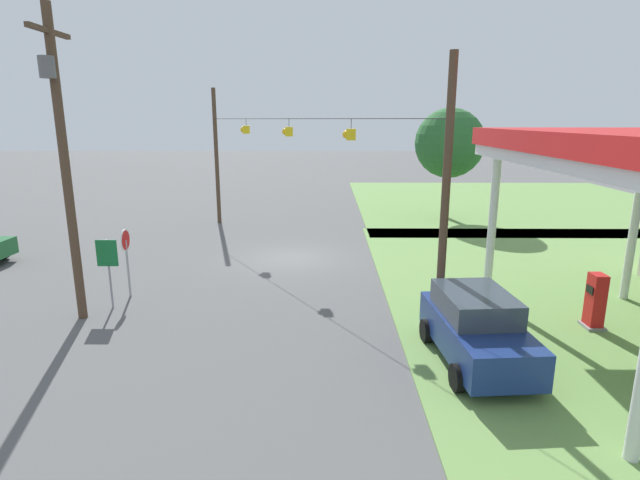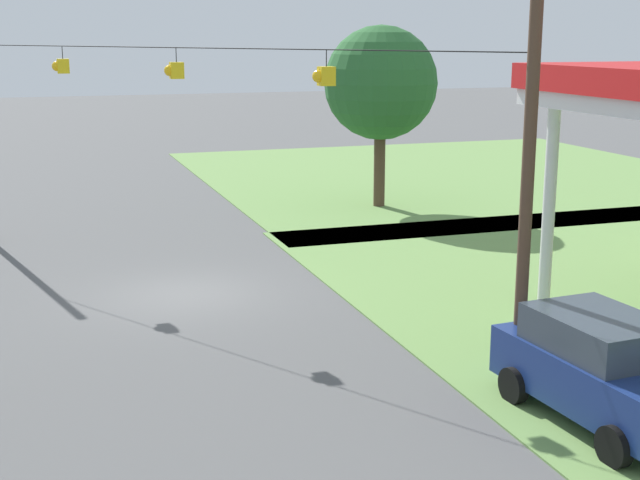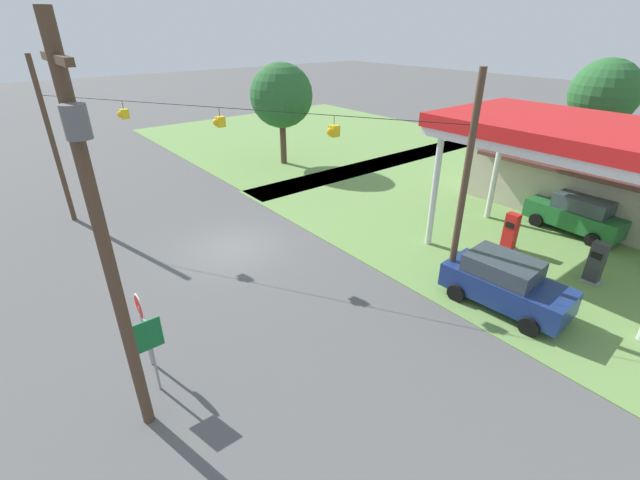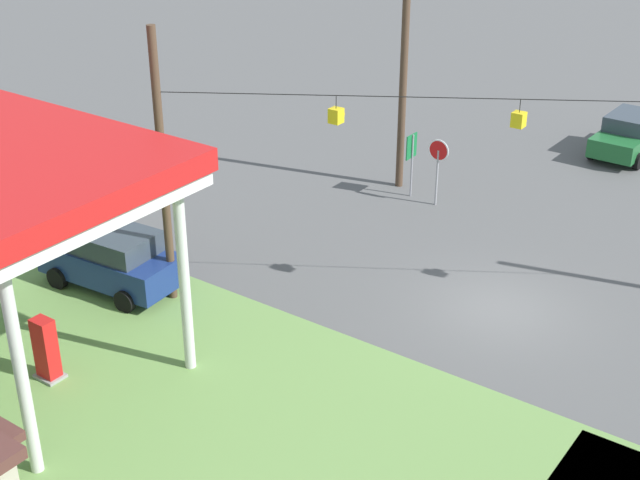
% 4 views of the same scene
% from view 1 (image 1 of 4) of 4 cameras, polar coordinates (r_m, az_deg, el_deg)
% --- Properties ---
extents(ground_plane, '(160.00, 160.00, 0.00)m').
position_cam_1_polar(ground_plane, '(23.12, -3.35, -2.11)').
color(ground_plane, '#565656').
extents(grass_verge_opposite_corner, '(24.00, 24.00, 0.04)m').
position_cam_1_polar(grass_verge_opposite_corner, '(41.30, 21.10, 4.03)').
color(grass_verge_opposite_corner, '#6B934C').
rests_on(grass_verge_opposite_corner, ground).
extents(fuel_pump_near, '(0.71, 0.56, 1.74)m').
position_cam_1_polar(fuel_pump_near, '(17.44, 28.92, -6.30)').
color(fuel_pump_near, gray).
rests_on(fuel_pump_near, ground).
extents(car_at_pumps_front, '(4.47, 2.37, 1.89)m').
position_cam_1_polar(car_at_pumps_front, '(13.84, 17.42, -9.54)').
color(car_at_pumps_front, navy).
rests_on(car_at_pumps_front, ground).
extents(stop_sign_roadside, '(0.80, 0.08, 2.50)m').
position_cam_1_polar(stop_sign_roadside, '(19.02, -21.29, -0.86)').
color(stop_sign_roadside, '#99999E').
rests_on(stop_sign_roadside, ground).
extents(route_sign, '(0.10, 0.70, 2.40)m').
position_cam_1_polar(route_sign, '(18.06, -23.10, -2.10)').
color(route_sign, gray).
rests_on(route_sign, ground).
extents(utility_pole_main, '(2.20, 0.44, 9.50)m').
position_cam_1_polar(utility_pole_main, '(16.98, -27.33, 8.94)').
color(utility_pole_main, '#4C3828').
rests_on(utility_pole_main, ground).
extents(signal_span_gantry, '(16.54, 10.24, 8.06)m').
position_cam_1_polar(signal_span_gantry, '(22.34, -3.53, 8.67)').
color(signal_span_gantry, '#4C3828').
rests_on(signal_span_gantry, ground).
extents(tree_west_verge, '(4.34, 4.34, 6.97)m').
position_cam_1_polar(tree_west_verge, '(32.88, 14.59, 10.63)').
color(tree_west_verge, '#4C3828').
rests_on(tree_west_verge, ground).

